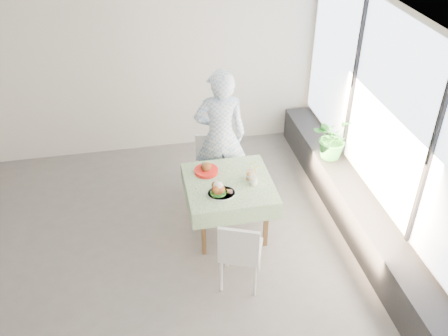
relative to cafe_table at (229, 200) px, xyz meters
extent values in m
plane|color=#5C5957|center=(-1.21, -0.29, -0.46)|extent=(6.00, 6.00, 0.00)
plane|color=white|center=(-1.21, -0.29, 2.34)|extent=(6.00, 6.00, 0.00)
cube|color=silver|center=(-1.21, 2.21, 0.94)|extent=(6.00, 0.02, 2.80)
cube|color=silver|center=(1.79, -0.29, 0.94)|extent=(0.02, 5.00, 2.80)
cube|color=#D1E0F9|center=(1.76, -0.29, 1.19)|extent=(0.01, 4.80, 2.18)
cube|color=black|center=(1.59, -0.29, -0.21)|extent=(0.40, 4.80, 0.50)
cube|color=brown|center=(0.00, 0.00, 0.25)|extent=(0.90, 0.90, 0.04)
cube|color=white|center=(0.00, 0.00, 0.28)|extent=(1.05, 1.05, 0.01)
cube|color=white|center=(-0.10, 0.79, -0.03)|extent=(0.47, 0.47, 0.04)
cube|color=white|center=(-0.06, 0.97, 0.19)|extent=(0.40, 0.12, 0.40)
cube|color=white|center=(-0.05, -0.89, 0.01)|extent=(0.57, 0.57, 0.04)
cube|color=white|center=(-0.12, -1.07, 0.25)|extent=(0.42, 0.20, 0.44)
imported|color=#86AFD7|center=(0.04, 0.76, 0.48)|extent=(0.71, 0.50, 1.87)
cylinder|color=white|center=(-0.13, -0.22, 0.29)|extent=(0.34, 0.34, 0.02)
cylinder|color=#154D13|center=(-0.17, -0.22, 0.31)|extent=(0.19, 0.19, 0.02)
ellipsoid|color=brown|center=(-0.17, -0.22, 0.36)|extent=(0.16, 0.14, 0.12)
ellipsoid|color=white|center=(-0.17, -0.22, 0.42)|extent=(0.11, 0.11, 0.08)
cylinder|color=maroon|center=(-0.03, -0.23, 0.32)|extent=(0.06, 0.06, 0.03)
cylinder|color=white|center=(0.26, 0.01, 0.35)|extent=(0.09, 0.09, 0.14)
cylinder|color=orange|center=(0.26, 0.01, 0.33)|extent=(0.08, 0.08, 0.10)
cylinder|color=white|center=(0.26, 0.01, 0.42)|extent=(0.10, 0.10, 0.01)
cylinder|color=yellow|center=(0.27, 0.01, 0.47)|extent=(0.01, 0.03, 0.19)
cylinder|color=white|center=(0.28, -0.10, 0.35)|extent=(0.10, 0.10, 0.14)
cylinder|color=white|center=(0.28, -0.10, 0.34)|extent=(0.09, 0.09, 0.10)
cylinder|color=white|center=(0.28, -0.10, 0.43)|extent=(0.11, 0.11, 0.01)
cylinder|color=yellow|center=(0.28, -0.10, 0.48)|extent=(0.01, 0.04, 0.20)
cylinder|color=red|center=(-0.23, 0.25, 0.30)|extent=(0.30, 0.30, 0.05)
cylinder|color=white|center=(-0.23, 0.25, 0.32)|extent=(0.25, 0.25, 0.02)
ellipsoid|color=brown|center=(-0.23, 0.25, 0.37)|extent=(0.13, 0.12, 0.11)
imported|color=#287226|center=(1.57, 0.65, 0.34)|extent=(0.72, 0.71, 0.61)
camera|label=1|loc=(-1.02, -4.76, 3.82)|focal=40.00mm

